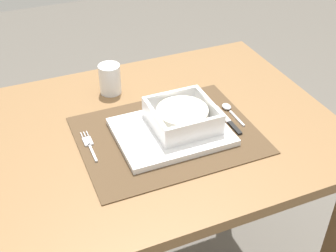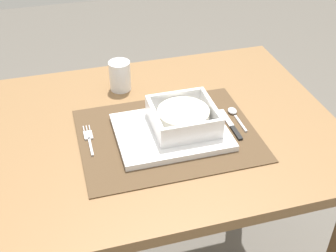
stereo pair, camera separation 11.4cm
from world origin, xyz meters
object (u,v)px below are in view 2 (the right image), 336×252
at_px(fork, 89,138).
at_px(bread_knife, 223,126).
at_px(butter_knife, 232,126).
at_px(porridge_bowl, 183,118).
at_px(dining_table, 163,157).
at_px(spoon, 234,114).
at_px(drinking_glass, 120,77).

height_order(fork, bread_knife, bread_knife).
distance_m(butter_knife, bread_knife, 0.02).
xyz_separation_m(porridge_bowl, fork, (-0.24, 0.03, -0.04)).
height_order(butter_knife, bread_knife, same).
height_order(fork, butter_knife, butter_knife).
relative_size(dining_table, porridge_bowl, 5.74).
distance_m(spoon, butter_knife, 0.06).
distance_m(dining_table, butter_knife, 0.22).
xyz_separation_m(fork, bread_knife, (0.35, -0.05, 0.00)).
relative_size(butter_knife, bread_knife, 1.05).
distance_m(spoon, drinking_glass, 0.36).
height_order(spoon, butter_knife, spoon).
height_order(dining_table, spoon, spoon).
relative_size(fork, spoon, 1.19).
height_order(bread_knife, drinking_glass, drinking_glass).
bearing_deg(porridge_bowl, bread_knife, -7.62).
bearing_deg(spoon, porridge_bowl, -170.44).
bearing_deg(bread_knife, spoon, 42.85).
xyz_separation_m(fork, butter_knife, (0.37, -0.05, 0.00)).
bearing_deg(spoon, drinking_glass, 139.89).
height_order(fork, drinking_glass, drinking_glass).
xyz_separation_m(dining_table, fork, (-0.20, -0.01, 0.12)).
bearing_deg(dining_table, bread_knife, -20.61).
bearing_deg(spoon, bread_knife, -140.92).
bearing_deg(drinking_glass, dining_table, -71.04).
relative_size(fork, butter_knife, 0.91).
height_order(spoon, drinking_glass, drinking_glass).
xyz_separation_m(dining_table, bread_knife, (0.15, -0.06, 0.12)).
xyz_separation_m(dining_table, drinking_glass, (-0.07, 0.21, 0.15)).
relative_size(dining_table, fork, 7.29).
bearing_deg(drinking_glass, spoon, -39.95).
xyz_separation_m(fork, drinking_glass, (0.13, 0.22, 0.04)).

